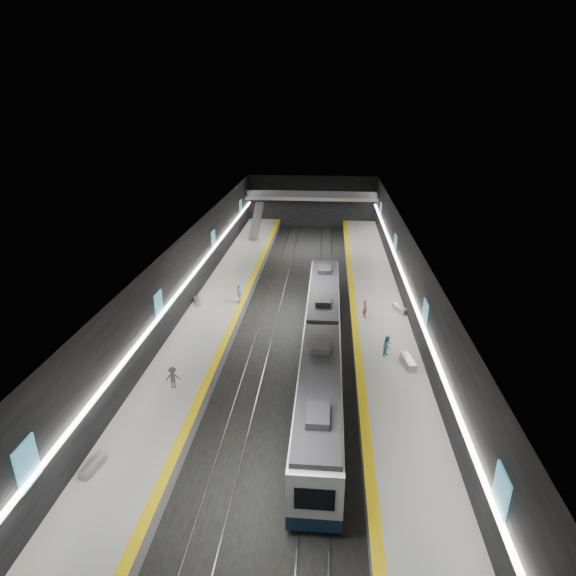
# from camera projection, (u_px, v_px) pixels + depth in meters

# --- Properties ---
(ground) EXTENTS (70.00, 70.00, 0.00)m
(ground) POSITION_uv_depth(u_px,v_px,m) (296.00, 319.00, 44.76)
(ground) COLOR black
(ground) RESTS_ON ground
(ceiling) EXTENTS (20.00, 70.00, 0.04)m
(ceiling) POSITION_uv_depth(u_px,v_px,m) (297.00, 236.00, 41.81)
(ceiling) COLOR beige
(ceiling) RESTS_ON wall_left
(wall_left) EXTENTS (0.04, 70.00, 8.00)m
(wall_left) POSITION_uv_depth(u_px,v_px,m) (188.00, 276.00, 44.09)
(wall_left) COLOR black
(wall_left) RESTS_ON ground
(wall_right) EXTENTS (0.04, 70.00, 8.00)m
(wall_right) POSITION_uv_depth(u_px,v_px,m) (409.00, 283.00, 42.48)
(wall_right) COLOR black
(wall_right) RESTS_ON ground
(wall_back) EXTENTS (20.00, 0.04, 8.00)m
(wall_back) POSITION_uv_depth(u_px,v_px,m) (312.00, 201.00, 75.69)
(wall_back) COLOR black
(wall_back) RESTS_ON ground
(platform_left) EXTENTS (5.00, 70.00, 1.00)m
(platform_left) POSITION_uv_depth(u_px,v_px,m) (217.00, 311.00, 45.18)
(platform_left) COLOR slate
(platform_left) RESTS_ON ground
(tile_surface_left) EXTENTS (5.00, 70.00, 0.02)m
(tile_surface_left) POSITION_uv_depth(u_px,v_px,m) (216.00, 307.00, 44.99)
(tile_surface_left) COLOR #A6A6A1
(tile_surface_left) RESTS_ON platform_left
(tactile_strip_left) EXTENTS (0.60, 70.00, 0.02)m
(tactile_strip_left) POSITION_uv_depth(u_px,v_px,m) (240.00, 307.00, 44.81)
(tactile_strip_left) COLOR yellow
(tactile_strip_left) RESTS_ON platform_left
(platform_right) EXTENTS (5.00, 70.00, 1.00)m
(platform_right) POSITION_uv_depth(u_px,v_px,m) (378.00, 317.00, 43.97)
(platform_right) COLOR slate
(platform_right) RESTS_ON ground
(tile_surface_right) EXTENTS (5.00, 70.00, 0.02)m
(tile_surface_right) POSITION_uv_depth(u_px,v_px,m) (378.00, 312.00, 43.78)
(tile_surface_right) COLOR #A6A6A1
(tile_surface_right) RESTS_ON platform_right
(tactile_strip_right) EXTENTS (0.60, 70.00, 0.02)m
(tactile_strip_right) POSITION_uv_depth(u_px,v_px,m) (354.00, 311.00, 43.96)
(tactile_strip_right) COLOR yellow
(tactile_strip_right) RESTS_ON platform_right
(rails) EXTENTS (6.52, 70.00, 0.12)m
(rails) POSITION_uv_depth(u_px,v_px,m) (296.00, 319.00, 44.74)
(rails) COLOR gray
(rails) RESTS_ON ground
(train) EXTENTS (2.69, 30.04, 3.60)m
(train) POSITION_uv_depth(u_px,v_px,m) (322.00, 344.00, 35.64)
(train) COLOR #10223D
(train) RESTS_ON ground
(ad_posters) EXTENTS (19.94, 53.50, 2.20)m
(ad_posters) POSITION_uv_depth(u_px,v_px,m) (297.00, 270.00, 44.02)
(ad_posters) COLOR #409BC0
(ad_posters) RESTS_ON wall_left
(cove_light_left) EXTENTS (0.25, 68.60, 0.12)m
(cove_light_left) POSITION_uv_depth(u_px,v_px,m) (190.00, 278.00, 44.14)
(cove_light_left) COLOR white
(cove_light_left) RESTS_ON wall_left
(cove_light_right) EXTENTS (0.25, 68.60, 0.12)m
(cove_light_right) POSITION_uv_depth(u_px,v_px,m) (407.00, 285.00, 42.57)
(cove_light_right) COLOR white
(cove_light_right) RESTS_ON wall_right
(mezzanine_bridge) EXTENTS (20.00, 3.00, 1.50)m
(mezzanine_bridge) POSITION_uv_depth(u_px,v_px,m) (312.00, 197.00, 73.39)
(mezzanine_bridge) COLOR gray
(mezzanine_bridge) RESTS_ON wall_left
(escalator) EXTENTS (1.20, 7.50, 3.92)m
(escalator) POSITION_uv_depth(u_px,v_px,m) (257.00, 221.00, 68.36)
(escalator) COLOR #99999E
(escalator) RESTS_ON platform_left
(bench_left_near) EXTENTS (0.78, 1.84, 0.44)m
(bench_left_near) POSITION_uv_depth(u_px,v_px,m) (93.00, 465.00, 25.29)
(bench_left_near) COLOR #99999E
(bench_left_near) RESTS_ON platform_left
(bench_left_far) EXTENTS (1.14, 1.74, 0.42)m
(bench_left_far) POSITION_uv_depth(u_px,v_px,m) (197.00, 301.00, 45.64)
(bench_left_far) COLOR #99999E
(bench_left_far) RESTS_ON platform_left
(bench_right_near) EXTENTS (0.94, 2.14, 0.51)m
(bench_right_near) POSITION_uv_depth(u_px,v_px,m) (408.00, 361.00, 35.15)
(bench_right_near) COLOR #99999E
(bench_right_near) RESTS_ON platform_right
(bench_right_far) EXTENTS (1.33, 2.12, 0.50)m
(bench_right_far) POSITION_uv_depth(u_px,v_px,m) (400.00, 309.00, 43.90)
(bench_right_far) COLOR #99999E
(bench_right_far) RESTS_ON platform_right
(passenger_right_a) EXTENTS (0.54, 0.68, 1.63)m
(passenger_right_a) POSITION_uv_depth(u_px,v_px,m) (365.00, 309.00, 42.46)
(passenger_right_a) COLOR #B0424D
(passenger_right_a) RESTS_ON platform_right
(passenger_right_b) EXTENTS (0.96, 1.02, 1.66)m
(passenger_right_b) POSITION_uv_depth(u_px,v_px,m) (388.00, 346.00, 36.14)
(passenger_right_b) COLOR teal
(passenger_right_b) RESTS_ON platform_right
(passenger_left_a) EXTENTS (0.65, 1.19, 1.93)m
(passenger_left_a) POSITION_uv_depth(u_px,v_px,m) (239.00, 294.00, 45.43)
(passenger_left_a) COLOR beige
(passenger_left_a) RESTS_ON platform_left
(passenger_left_b) EXTENTS (1.09, 0.78, 1.54)m
(passenger_left_b) POSITION_uv_depth(u_px,v_px,m) (173.00, 378.00, 32.19)
(passenger_left_b) COLOR #3B3B42
(passenger_left_b) RESTS_ON platform_left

